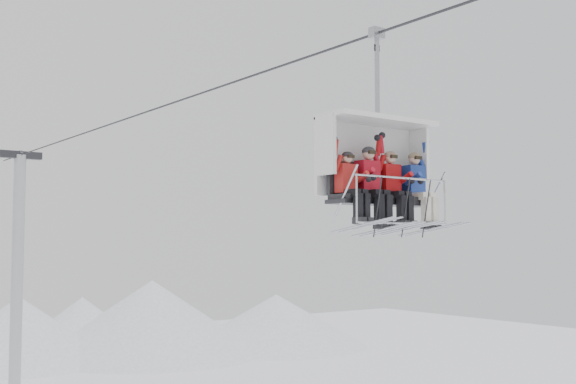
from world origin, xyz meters
TOP-DOWN VIEW (x-y plane):
  - lift_tower_right at (0.00, 22.00)m, footprint 2.00×1.80m
  - haul_cable at (0.00, 0.00)m, footprint 0.06×50.00m
  - chairlift_carrier at (0.00, -2.92)m, footprint 2.56×1.17m
  - skier_far_left at (-0.88, -3.24)m, footprint 0.38×1.69m
  - skier_center_left at (-0.34, -3.22)m, footprint 0.44×1.69m
  - skier_center_right at (0.24, -3.23)m, footprint 0.42×1.69m
  - skier_far_right at (0.93, -3.22)m, footprint 0.43×1.69m

SIDE VIEW (x-z plane):
  - lift_tower_right at x=0.00m, z-range -0.96..12.52m
  - skier_far_left at x=-0.88m, z-range 9.42..10.94m
  - skier_center_right at x=0.24m, z-range 9.39..11.05m
  - skier_far_right at x=0.93m, z-range 9.38..11.08m
  - skier_center_left at x=-0.34m, z-range 9.38..11.10m
  - chairlift_carrier at x=0.00m, z-range 8.72..12.71m
  - haul_cable at x=0.00m, z-range 13.27..13.33m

